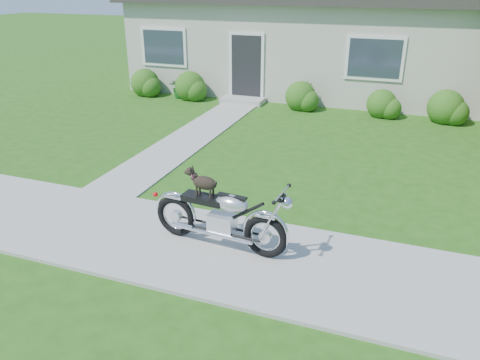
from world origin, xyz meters
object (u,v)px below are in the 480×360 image
Objects in this scene: potted_plant_right at (305,96)px; motorcycle_with_dog at (221,215)px; house at (313,26)px; potted_plant_left at (179,87)px.

potted_plant_right is 8.49m from motorcycle_with_dog.
potted_plant_left is at bearing -137.58° from house.
potted_plant_right is (0.59, -3.44, -1.74)m from house.
potted_plant_left is (-3.77, -3.44, -1.78)m from house.
potted_plant_left is 0.34× the size of motorcycle_with_dog.
house is 5.41m from potted_plant_left.
house reaches higher than motorcycle_with_dog.
potted_plant_right is at bearing 0.00° from potted_plant_left.
potted_plant_right is (4.36, 0.00, 0.04)m from potted_plant_left.
house reaches higher than potted_plant_right.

